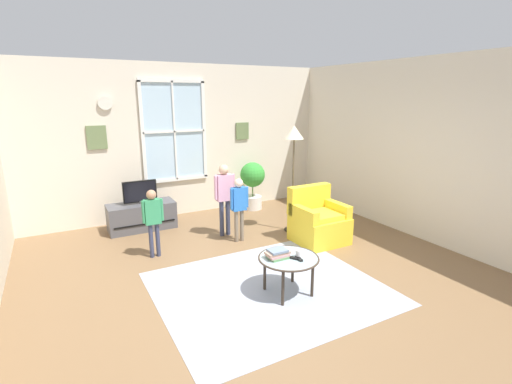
# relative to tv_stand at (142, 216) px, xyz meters

# --- Properties ---
(ground_plane) EXTENTS (6.46, 6.98, 0.02)m
(ground_plane) POSITION_rel_tv_stand_xyz_m (0.98, -2.66, -0.24)
(ground_plane) COLOR brown
(back_wall) EXTENTS (5.86, 0.17, 2.87)m
(back_wall) POSITION_rel_tv_stand_xyz_m (0.97, 0.59, 1.21)
(back_wall) COLOR beige
(back_wall) RESTS_ON ground_plane
(side_wall_right) EXTENTS (0.12, 6.38, 2.87)m
(side_wall_right) POSITION_rel_tv_stand_xyz_m (3.97, -2.66, 1.20)
(side_wall_right) COLOR beige
(side_wall_right) RESTS_ON ground_plane
(area_rug) EXTENTS (2.62, 2.31, 0.01)m
(area_rug) POSITION_rel_tv_stand_xyz_m (0.89, -2.87, -0.23)
(area_rug) COLOR #999EAD
(area_rug) RESTS_ON ground_plane
(tv_stand) EXTENTS (1.13, 0.49, 0.47)m
(tv_stand) POSITION_rel_tv_stand_xyz_m (0.00, 0.00, 0.00)
(tv_stand) COLOR #4C4C51
(tv_stand) RESTS_ON ground_plane
(television) EXTENTS (0.57, 0.08, 0.40)m
(television) POSITION_rel_tv_stand_xyz_m (0.00, -0.00, 0.45)
(television) COLOR #4C4C4C
(television) RESTS_ON tv_stand
(armchair) EXTENTS (0.76, 0.74, 0.87)m
(armchair) POSITION_rel_tv_stand_xyz_m (2.35, -1.92, 0.09)
(armchair) COLOR yellow
(armchair) RESTS_ON ground_plane
(coffee_table) EXTENTS (0.72, 0.72, 0.46)m
(coffee_table) POSITION_rel_tv_stand_xyz_m (1.03, -3.07, 0.19)
(coffee_table) COLOR #99B2B7
(coffee_table) RESTS_ON ground_plane
(book_stack) EXTENTS (0.28, 0.19, 0.11)m
(book_stack) POSITION_rel_tv_stand_xyz_m (0.91, -3.02, 0.27)
(book_stack) COLOR #5F9059
(book_stack) RESTS_ON coffee_table
(cup) EXTENTS (0.07, 0.07, 0.09)m
(cup) POSITION_rel_tv_stand_xyz_m (1.14, -3.12, 0.27)
(cup) COLOR white
(cup) RESTS_ON coffee_table
(remote_near_books) EXTENTS (0.06, 0.14, 0.02)m
(remote_near_books) POSITION_rel_tv_stand_xyz_m (1.11, -3.17, 0.23)
(remote_near_books) COLOR black
(remote_near_books) RESTS_ON coffee_table
(remote_near_cup) EXTENTS (0.11, 0.14, 0.02)m
(remote_near_cup) POSITION_rel_tv_stand_xyz_m (1.05, -3.12, 0.23)
(remote_near_cup) COLOR black
(remote_near_cup) RESTS_ON coffee_table
(person_blue_shirt) EXTENTS (0.31, 0.14, 1.03)m
(person_blue_shirt) POSITION_rel_tv_stand_xyz_m (1.25, -1.32, 0.41)
(person_blue_shirt) COLOR #726656
(person_blue_shirt) RESTS_ON ground_plane
(person_pink_shirt) EXTENTS (0.36, 0.16, 1.20)m
(person_pink_shirt) POSITION_rel_tv_stand_xyz_m (1.15, -0.97, 0.52)
(person_pink_shirt) COLOR #333851
(person_pink_shirt) RESTS_ON ground_plane
(person_green_shirt) EXTENTS (0.30, 0.14, 1.00)m
(person_green_shirt) POSITION_rel_tv_stand_xyz_m (-0.09, -1.28, 0.39)
(person_green_shirt) COLOR #333851
(person_green_shirt) RESTS_ON ground_plane
(potted_plant_by_window) EXTENTS (0.50, 0.50, 0.97)m
(potted_plant_by_window) POSITION_rel_tv_stand_xyz_m (2.28, 0.15, 0.35)
(potted_plant_by_window) COLOR silver
(potted_plant_by_window) RESTS_ON ground_plane
(floor_lamp) EXTENTS (0.32, 0.32, 1.81)m
(floor_lamp) POSITION_rel_tv_stand_xyz_m (2.27, -1.32, 1.28)
(floor_lamp) COLOR black
(floor_lamp) RESTS_ON ground_plane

